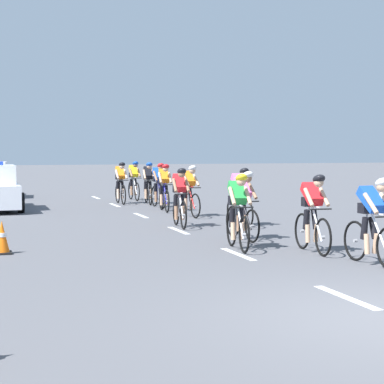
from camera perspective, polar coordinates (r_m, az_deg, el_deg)
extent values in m
cube|color=white|center=(9.65, 12.64, -8.50)|extent=(0.14, 1.60, 0.01)
cube|color=white|center=(13.20, 3.83, -5.16)|extent=(0.14, 1.60, 0.01)
cube|color=white|center=(16.96, -1.13, -3.20)|extent=(0.14, 1.60, 0.01)
cube|color=white|center=(20.80, -4.26, -1.95)|extent=(0.14, 1.60, 0.01)
cube|color=white|center=(24.69, -6.41, -1.08)|extent=(0.14, 1.60, 0.01)
cube|color=white|center=(28.62, -7.97, -0.46)|extent=(0.14, 1.60, 0.01)
torus|color=black|center=(12.72, 13.38, -3.95)|extent=(0.07, 0.73, 0.72)
cylinder|color=#99999E|center=(12.72, 13.38, -3.95)|extent=(0.06, 0.06, 0.06)
cylinder|color=white|center=(12.21, 14.83, -1.75)|extent=(0.06, 0.55, 0.04)
cylinder|color=white|center=(12.10, 15.28, -3.34)|extent=(0.06, 0.48, 0.63)
cylinder|color=white|center=(12.40, 14.28, -3.07)|extent=(0.04, 0.04, 0.65)
cube|color=black|center=(12.37, 14.31, -1.48)|extent=(0.11, 0.22, 0.05)
cube|color=blue|center=(12.25, 14.65, -0.60)|extent=(0.30, 0.56, 0.46)
cube|color=black|center=(12.36, 14.33, -1.30)|extent=(0.29, 0.21, 0.18)
cylinder|color=black|center=(12.40, 14.78, -2.89)|extent=(0.12, 0.23, 0.40)
cylinder|color=tan|center=(12.37, 14.98, -4.14)|extent=(0.10, 0.16, 0.36)
cylinder|color=black|center=(12.30, 14.09, -2.93)|extent=(0.12, 0.17, 0.40)
cylinder|color=tan|center=(12.26, 14.28, -4.19)|extent=(0.09, 0.13, 0.36)
cylinder|color=tan|center=(11.98, 14.60, -0.93)|extent=(0.09, 0.40, 0.35)
sphere|color=tan|center=(11.99, 15.48, 0.45)|extent=(0.19, 0.19, 0.19)
ellipsoid|color=white|center=(11.98, 15.51, 0.76)|extent=(0.24, 0.32, 0.24)
torus|color=black|center=(13.09, 10.81, -3.70)|extent=(0.09, 0.73, 0.72)
cylinder|color=#99999E|center=(13.09, 10.81, -3.70)|extent=(0.06, 0.06, 0.06)
torus|color=black|center=(14.00, 9.11, -3.21)|extent=(0.09, 0.73, 0.72)
cylinder|color=#99999E|center=(14.00, 9.11, -3.21)|extent=(0.06, 0.06, 0.06)
cylinder|color=white|center=(13.45, 10.04, -1.20)|extent=(0.07, 0.55, 0.04)
cylinder|color=white|center=(13.32, 10.33, -2.65)|extent=(0.07, 0.48, 0.63)
cylinder|color=white|center=(13.66, 9.69, -2.40)|extent=(0.04, 0.04, 0.65)
cylinder|color=black|center=(13.13, 10.65, -1.41)|extent=(0.42, 0.06, 0.03)
cube|color=black|center=(13.63, 9.70, -0.96)|extent=(0.12, 0.23, 0.05)
cube|color=red|center=(13.50, 9.92, -0.16)|extent=(0.32, 0.57, 0.45)
cube|color=black|center=(13.61, 9.72, -0.80)|extent=(0.29, 0.22, 0.18)
cylinder|color=black|center=(13.63, 10.14, -2.25)|extent=(0.13, 0.23, 0.40)
cylinder|color=tan|center=(13.59, 10.26, -3.39)|extent=(0.10, 0.16, 0.36)
cylinder|color=black|center=(13.56, 9.44, -2.27)|extent=(0.12, 0.18, 0.40)
cylinder|color=tan|center=(13.52, 9.56, -3.42)|extent=(0.10, 0.13, 0.36)
cylinder|color=tan|center=(13.37, 10.92, -0.42)|extent=(0.10, 0.41, 0.35)
cylinder|color=tan|center=(13.24, 9.66, -0.44)|extent=(0.10, 0.41, 0.35)
sphere|color=tan|center=(13.21, 10.45, 0.80)|extent=(0.19, 0.19, 0.19)
ellipsoid|color=black|center=(13.20, 10.48, 1.08)|extent=(0.25, 0.33, 0.24)
torus|color=black|center=(13.28, 4.34, -3.55)|extent=(0.13, 0.72, 0.72)
cylinder|color=#99999E|center=(13.28, 4.34, -3.55)|extent=(0.07, 0.07, 0.06)
torus|color=black|center=(14.24, 3.28, -3.06)|extent=(0.13, 0.72, 0.72)
cylinder|color=#99999E|center=(14.24, 3.28, -3.06)|extent=(0.07, 0.07, 0.06)
cylinder|color=silver|center=(13.65, 3.85, -1.08)|extent=(0.10, 0.55, 0.04)
cylinder|color=silver|center=(13.52, 4.04, -2.51)|extent=(0.10, 0.48, 0.63)
cylinder|color=silver|center=(13.87, 3.64, -2.26)|extent=(0.04, 0.04, 0.65)
cylinder|color=black|center=(13.32, 4.24, -1.28)|extent=(0.42, 0.08, 0.03)
cube|color=black|center=(13.84, 3.64, -0.85)|extent=(0.12, 0.23, 0.05)
cube|color=green|center=(13.71, 3.78, -0.05)|extent=(0.34, 0.57, 0.47)
cube|color=black|center=(13.83, 3.65, -0.68)|extent=(0.30, 0.23, 0.18)
cylinder|color=black|center=(13.84, 4.06, -2.11)|extent=(0.14, 0.23, 0.40)
cylinder|color=tan|center=(13.79, 4.14, -3.24)|extent=(0.11, 0.16, 0.36)
cylinder|color=black|center=(13.79, 3.34, -2.13)|extent=(0.13, 0.18, 0.40)
cylinder|color=tan|center=(13.74, 3.42, -3.26)|extent=(0.10, 0.13, 0.36)
cylinder|color=tan|center=(13.55, 4.66, -0.31)|extent=(0.12, 0.41, 0.35)
cylinder|color=tan|center=(13.46, 3.35, -0.33)|extent=(0.12, 0.41, 0.35)
sphere|color=tan|center=(13.41, 4.11, 0.89)|extent=(0.19, 0.19, 0.19)
ellipsoid|color=yellow|center=(13.39, 4.12, 1.17)|extent=(0.26, 0.34, 0.24)
torus|color=black|center=(14.78, 4.99, -2.82)|extent=(0.08, 0.73, 0.72)
cylinder|color=#99999E|center=(14.78, 4.99, -2.82)|extent=(0.06, 0.06, 0.06)
torus|color=black|center=(15.68, 3.41, -2.44)|extent=(0.08, 0.73, 0.72)
cylinder|color=#99999E|center=(15.68, 3.41, -2.44)|extent=(0.06, 0.06, 0.06)
cylinder|color=black|center=(15.14, 4.27, -0.62)|extent=(0.07, 0.55, 0.04)
cylinder|color=black|center=(15.01, 4.54, -1.90)|extent=(0.07, 0.48, 0.63)
cylinder|color=black|center=(15.34, 3.94, -1.70)|extent=(0.04, 0.04, 0.65)
cylinder|color=black|center=(14.82, 4.84, -0.79)|extent=(0.42, 0.05, 0.03)
cube|color=black|center=(15.31, 3.95, -0.42)|extent=(0.11, 0.23, 0.05)
cube|color=pink|center=(15.19, 4.15, 0.30)|extent=(0.31, 0.56, 0.45)
cube|color=black|center=(15.30, 3.97, -0.27)|extent=(0.29, 0.21, 0.18)
cylinder|color=black|center=(15.32, 4.35, -1.56)|extent=(0.12, 0.23, 0.40)
cylinder|color=#9E7051|center=(15.28, 4.47, -2.57)|extent=(0.10, 0.16, 0.36)
cylinder|color=black|center=(15.25, 3.73, -1.58)|extent=(0.12, 0.17, 0.40)
cylinder|color=#9E7051|center=(15.20, 3.85, -2.60)|extent=(0.10, 0.13, 0.36)
cylinder|color=#9E7051|center=(15.07, 5.05, 0.08)|extent=(0.10, 0.40, 0.35)
cylinder|color=#9E7051|center=(14.93, 3.94, 0.05)|extent=(0.10, 0.40, 0.35)
sphere|color=#9E7051|center=(14.90, 4.64, 1.16)|extent=(0.19, 0.19, 0.19)
ellipsoid|color=white|center=(14.89, 4.66, 1.41)|extent=(0.25, 0.33, 0.24)
torus|color=black|center=(17.44, 4.61, -1.84)|extent=(0.06, 0.72, 0.72)
cylinder|color=#99999E|center=(17.44, 4.61, -1.84)|extent=(0.06, 0.06, 0.06)
torus|color=black|center=(18.36, 3.36, -1.56)|extent=(0.06, 0.72, 0.72)
cylinder|color=#99999E|center=(18.36, 3.36, -1.56)|extent=(0.06, 0.06, 0.06)
cylinder|color=silver|center=(17.81, 4.04, 0.02)|extent=(0.05, 0.55, 0.04)
cylinder|color=silver|center=(17.68, 4.26, -1.07)|extent=(0.05, 0.48, 0.63)
cylinder|color=silver|center=(18.02, 3.79, -0.91)|extent=(0.04, 0.04, 0.65)
cylinder|color=black|center=(17.49, 4.49, -0.12)|extent=(0.42, 0.04, 0.03)
cube|color=black|center=(18.00, 3.79, 0.18)|extent=(0.11, 0.22, 0.05)
cube|color=pink|center=(17.87, 3.95, 0.80)|extent=(0.29, 0.55, 0.46)
cube|color=black|center=(17.98, 3.80, 0.31)|extent=(0.28, 0.21, 0.18)
cylinder|color=black|center=(18.00, 4.12, -0.79)|extent=(0.12, 0.23, 0.40)
cylinder|color=beige|center=(17.95, 4.22, -1.65)|extent=(0.09, 0.16, 0.36)
cylinder|color=black|center=(17.93, 3.59, -0.81)|extent=(0.11, 0.17, 0.40)
cylinder|color=beige|center=(17.88, 3.69, -1.67)|extent=(0.09, 0.12, 0.36)
cylinder|color=beige|center=(17.74, 4.69, 0.61)|extent=(0.09, 0.40, 0.35)
cylinder|color=beige|center=(17.61, 3.74, 0.59)|extent=(0.09, 0.40, 0.35)
sphere|color=beige|center=(17.58, 4.33, 1.53)|extent=(0.19, 0.19, 0.19)
ellipsoid|color=black|center=(17.57, 4.35, 1.74)|extent=(0.24, 0.32, 0.24)
torus|color=black|center=(17.13, -0.71, -1.92)|extent=(0.11, 0.72, 0.72)
cylinder|color=#99999E|center=(17.13, -0.71, -1.92)|extent=(0.07, 0.07, 0.06)
torus|color=black|center=(18.11, -1.34, -1.63)|extent=(0.11, 0.72, 0.72)
cylinder|color=#99999E|center=(18.11, -1.34, -1.63)|extent=(0.07, 0.07, 0.06)
cylinder|color=white|center=(17.53, -1.00, -0.03)|extent=(0.09, 0.55, 0.04)
cylinder|color=white|center=(17.38, -0.89, -1.14)|extent=(0.09, 0.48, 0.63)
cylinder|color=white|center=(17.75, -1.13, -0.97)|extent=(0.04, 0.04, 0.65)
cylinder|color=black|center=(17.19, -0.78, -0.17)|extent=(0.42, 0.07, 0.03)
cube|color=black|center=(17.72, -1.13, 0.13)|extent=(0.12, 0.23, 0.05)
cube|color=red|center=(17.59, -1.05, 0.76)|extent=(0.33, 0.56, 0.47)
cube|color=black|center=(17.71, -1.12, 0.26)|extent=(0.30, 0.23, 0.18)
cylinder|color=black|center=(17.70, -0.81, -0.86)|extent=(0.13, 0.23, 0.40)
cylinder|color=#9E7051|center=(17.65, -0.75, -1.73)|extent=(0.10, 0.16, 0.36)
cylinder|color=black|center=(17.67, -1.38, -0.87)|extent=(0.13, 0.18, 0.40)
cylinder|color=#9E7051|center=(17.61, -1.33, -1.74)|extent=(0.10, 0.13, 0.36)
cylinder|color=#9E7051|center=(17.41, -0.40, 0.57)|extent=(0.11, 0.41, 0.35)
cylinder|color=#9E7051|center=(17.35, -1.43, 0.56)|extent=(0.11, 0.41, 0.35)
sphere|color=#9E7051|center=(17.28, -0.86, 1.51)|extent=(0.19, 0.19, 0.19)
ellipsoid|color=black|center=(17.27, -0.86, 1.72)|extent=(0.26, 0.33, 0.24)
torus|color=black|center=(19.89, 0.28, -1.15)|extent=(0.11, 0.73, 0.72)
cylinder|color=#99999E|center=(19.89, 0.28, -1.15)|extent=(0.07, 0.07, 0.06)
torus|color=black|center=(20.81, -0.80, -0.94)|extent=(0.11, 0.73, 0.72)
cylinder|color=#99999E|center=(20.81, -0.80, -0.94)|extent=(0.07, 0.07, 0.06)
cylinder|color=#B21919|center=(20.27, -0.22, 0.46)|extent=(0.09, 0.55, 0.04)
cylinder|color=#B21919|center=(20.13, -0.03, -0.49)|extent=(0.08, 0.48, 0.63)
cylinder|color=#B21919|center=(20.47, -0.43, -0.36)|extent=(0.04, 0.04, 0.65)
cylinder|color=black|center=(19.95, 0.17, 0.35)|extent=(0.42, 0.07, 0.03)
cube|color=black|center=(20.45, -0.43, 0.60)|extent=(0.12, 0.23, 0.05)
cube|color=orange|center=(20.33, -0.30, 1.14)|extent=(0.33, 0.57, 0.44)
cube|color=black|center=(20.44, -0.42, 0.71)|extent=(0.30, 0.22, 0.18)
cylinder|color=black|center=(20.45, -0.14, -0.25)|extent=(0.13, 0.23, 0.40)
cylinder|color=tan|center=(20.40, -0.05, -1.01)|extent=(0.10, 0.16, 0.36)
cylinder|color=black|center=(20.38, -0.60, -0.27)|extent=(0.12, 0.18, 0.40)
cylinder|color=tan|center=(20.33, -0.52, -1.02)|extent=(0.10, 0.13, 0.36)
cylinder|color=tan|center=(20.19, 0.35, 0.99)|extent=(0.11, 0.41, 0.35)
cylinder|color=tan|center=(20.07, -0.49, 0.97)|extent=(0.11, 0.41, 0.35)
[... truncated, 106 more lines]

